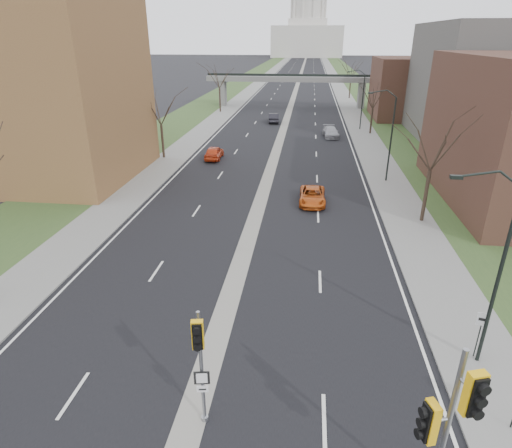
% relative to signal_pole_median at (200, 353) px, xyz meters
% --- Properties ---
extents(road_surface, '(20.00, 600.00, 0.01)m').
position_rel_signal_pole_median_xyz_m(road_surface, '(-0.58, 148.81, -3.42)').
color(road_surface, black).
rests_on(road_surface, ground).
extents(median_strip, '(1.20, 600.00, 0.02)m').
position_rel_signal_pole_median_xyz_m(median_strip, '(-0.58, 148.81, -3.42)').
color(median_strip, gray).
rests_on(median_strip, ground).
extents(sidewalk_right, '(4.00, 600.00, 0.12)m').
position_rel_signal_pole_median_xyz_m(sidewalk_right, '(11.42, 148.81, -3.36)').
color(sidewalk_right, gray).
rests_on(sidewalk_right, ground).
extents(sidewalk_left, '(4.00, 600.00, 0.12)m').
position_rel_signal_pole_median_xyz_m(sidewalk_left, '(-12.58, 148.81, -3.36)').
color(sidewalk_left, gray).
rests_on(sidewalk_left, ground).
extents(grass_verge_right, '(8.00, 600.00, 0.10)m').
position_rel_signal_pole_median_xyz_m(grass_verge_right, '(17.42, 148.81, -3.37)').
color(grass_verge_right, '#2B431F').
rests_on(grass_verge_right, ground).
extents(grass_verge_left, '(8.00, 600.00, 0.10)m').
position_rel_signal_pole_median_xyz_m(grass_verge_left, '(-18.58, 148.81, -3.37)').
color(grass_verge_left, '#2B431F').
rests_on(grass_verge_left, ground).
extents(commercial_block_mid, '(18.00, 22.00, 15.00)m').
position_rel_signal_pole_median_xyz_m(commercial_block_mid, '(27.42, 50.81, 4.08)').
color(commercial_block_mid, '#5D5955').
rests_on(commercial_block_mid, ground).
extents(commercial_block_far, '(14.00, 14.00, 10.00)m').
position_rel_signal_pole_median_xyz_m(commercial_block_far, '(21.42, 68.81, 1.58)').
color(commercial_block_far, '#503225').
rests_on(commercial_block_far, ground).
extents(pedestrian_bridge, '(34.00, 3.00, 6.45)m').
position_rel_signal_pole_median_xyz_m(pedestrian_bridge, '(-0.58, 78.81, 1.42)').
color(pedestrian_bridge, slate).
rests_on(pedestrian_bridge, ground).
extents(capitol, '(48.00, 42.00, 55.75)m').
position_rel_signal_pole_median_xyz_m(capitol, '(-0.58, 318.81, 15.18)').
color(capitol, beige).
rests_on(capitol, ground).
extents(streetlight_near, '(2.61, 0.20, 8.70)m').
position_rel_signal_pole_median_xyz_m(streetlight_near, '(10.41, 4.81, 3.53)').
color(streetlight_near, black).
rests_on(streetlight_near, sidewalk_right).
extents(streetlight_mid, '(2.61, 0.20, 8.70)m').
position_rel_signal_pole_median_xyz_m(streetlight_mid, '(10.41, 30.81, 3.53)').
color(streetlight_mid, black).
rests_on(streetlight_mid, sidewalk_right).
extents(streetlight_far, '(2.61, 0.20, 8.70)m').
position_rel_signal_pole_median_xyz_m(streetlight_far, '(10.41, 56.81, 3.53)').
color(streetlight_far, black).
rests_on(streetlight_far, sidewalk_right).
extents(tree_left_b, '(6.75, 6.75, 8.81)m').
position_rel_signal_pole_median_xyz_m(tree_left_b, '(-13.58, 36.81, 2.81)').
color(tree_left_b, '#382B21').
rests_on(tree_left_b, sidewalk_left).
extents(tree_left_c, '(7.65, 7.65, 9.99)m').
position_rel_signal_pole_median_xyz_m(tree_left_c, '(-13.58, 70.81, 3.62)').
color(tree_left_c, '#382B21').
rests_on(tree_left_c, sidewalk_left).
extents(tree_right_a, '(7.20, 7.20, 9.40)m').
position_rel_signal_pole_median_xyz_m(tree_right_a, '(12.42, 20.81, 3.22)').
color(tree_right_a, '#382B21').
rests_on(tree_right_a, sidewalk_right).
extents(tree_right_b, '(6.30, 6.30, 8.22)m').
position_rel_signal_pole_median_xyz_m(tree_right_b, '(12.42, 53.81, 2.40)').
color(tree_right_b, '#382B21').
rests_on(tree_right_b, sidewalk_right).
extents(tree_right_c, '(7.65, 7.65, 9.99)m').
position_rel_signal_pole_median_xyz_m(tree_right_c, '(12.42, 93.81, 3.62)').
color(tree_right_c, '#382B21').
rests_on(tree_right_c, sidewalk_right).
extents(signal_pole_median, '(0.59, 0.82, 4.91)m').
position_rel_signal_pole_median_xyz_m(signal_pole_median, '(0.00, 0.00, 0.00)').
color(signal_pole_median, gray).
rests_on(signal_pole_median, ground).
extents(signal_pole_right, '(1.31, 1.00, 5.95)m').
position_rel_signal_pole_median_xyz_m(signal_pole_right, '(7.42, -2.20, 0.47)').
color(signal_pole_right, gray).
rests_on(signal_pole_right, ground).
extents(speed_limit_sign, '(0.50, 0.14, 2.32)m').
position_rel_signal_pole_median_xyz_m(speed_limit_sign, '(11.15, 5.05, -1.70)').
color(speed_limit_sign, black).
rests_on(speed_limit_sign, sidewalk_right).
extents(car_left_near, '(1.92, 4.50, 1.52)m').
position_rel_signal_pole_median_xyz_m(car_left_near, '(-7.58, 37.22, -2.66)').
color(car_left_near, '#BF3715').
rests_on(car_left_near, ground).
extents(car_left_far, '(2.06, 4.76, 1.52)m').
position_rel_signal_pole_median_xyz_m(car_left_far, '(-2.58, 61.40, -2.66)').
color(car_left_far, black).
rests_on(car_left_far, ground).
extents(car_right_near, '(2.20, 4.75, 1.32)m').
position_rel_signal_pole_median_xyz_m(car_right_near, '(3.92, 23.87, -2.76)').
color(car_right_near, '#BC4E14').
rests_on(car_right_near, ground).
extents(car_right_mid, '(2.46, 5.09, 1.43)m').
position_rel_signal_pole_median_xyz_m(car_right_mid, '(6.51, 51.03, -2.71)').
color(car_right_mid, gray).
rests_on(car_right_mid, ground).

